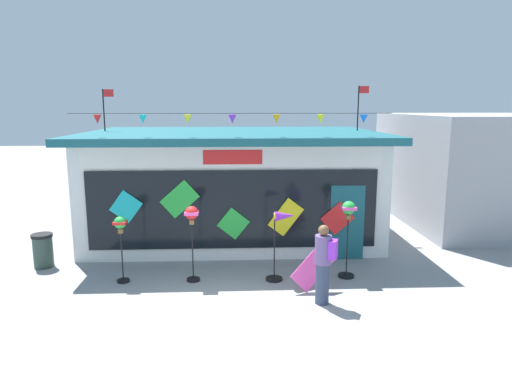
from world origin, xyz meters
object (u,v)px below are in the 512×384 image
Objects in this scene: kite_shop_building at (233,182)px; person_near_camera at (324,263)px; wind_spinner_left at (192,223)px; wind_spinner_far_left at (121,232)px; wind_spinner_center_left at (281,233)px; display_kite_on_ground at (312,269)px; trash_bin at (43,250)px; wind_spinner_center_right at (348,221)px.

kite_shop_building is 5.84m from person_near_camera.
kite_shop_building is 4.21m from wind_spinner_left.
wind_spinner_left is (1.62, 0.00, 0.20)m from wind_spinner_far_left.
wind_spinner_center_left reaches higher than display_kite_on_ground.
kite_shop_building is at bearing 109.89° from display_kite_on_ground.
wind_spinner_left is 2.07× the size of trash_bin.
wind_spinner_center_right is (2.69, -4.02, -0.27)m from kite_shop_building.
kite_shop_building reaches higher than trash_bin.
display_kite_on_ground is (-0.11, 0.69, -0.38)m from person_near_camera.
trash_bin is at bearing -87.70° from person_near_camera.
wind_spinner_center_right is 7.66m from trash_bin.
person_near_camera reaches higher than wind_spinner_center_left.
wind_spinner_center_left is at bearing -0.81° from wind_spinner_far_left.
person_near_camera is at bearing -26.53° from wind_spinner_left.
trash_bin is at bearing 163.63° from wind_spinner_left.
kite_shop_building reaches higher than display_kite_on_ground.
trash_bin is at bearing 164.28° from display_kite_on_ground.
wind_spinner_far_left is at bearing -84.42° from person_near_camera.
wind_spinner_left is 2.08m from wind_spinner_center_left.
wind_spinner_center_right reaches higher than person_near_camera.
wind_spinner_left is 3.17m from person_near_camera.
person_near_camera is (-0.85, -1.46, -0.49)m from wind_spinner_center_right.
wind_spinner_center_left is (1.11, -4.15, -0.51)m from kite_shop_building.
wind_spinner_center_right is at bearing 39.16° from display_kite_on_ground.
wind_spinner_far_left is 0.85× the size of wind_spinner_center_right.
wind_spinner_left is at bearing 165.24° from display_kite_on_ground.
wind_spinner_left reaches higher than person_near_camera.
wind_spinner_center_left reaches higher than wind_spinner_far_left.
person_near_camera is 1.94× the size of trash_bin.
trash_bin is (-4.83, -2.95, -1.22)m from kite_shop_building.
wind_spinner_left is 2.92m from display_kite_on_ground.
wind_spinner_center_right is (1.58, 0.12, 0.24)m from wind_spinner_center_left.
wind_spinner_center_right reaches higher than wind_spinner_left.
wind_spinner_left reaches higher than trash_bin.
wind_spinner_far_left reaches higher than display_kite_on_ground.
kite_shop_building reaches higher than wind_spinner_center_right.
kite_shop_building is 9.24× the size of display_kite_on_ground.
kite_shop_building is at bearing 123.78° from wind_spinner_center_right.
trash_bin is 6.83m from display_kite_on_ground.
kite_shop_building reaches higher than wind_spinner_far_left.
wind_spinner_center_right is (5.27, 0.07, 0.19)m from wind_spinner_far_left.
wind_spinner_left is 1.07× the size of wind_spinner_center_left.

